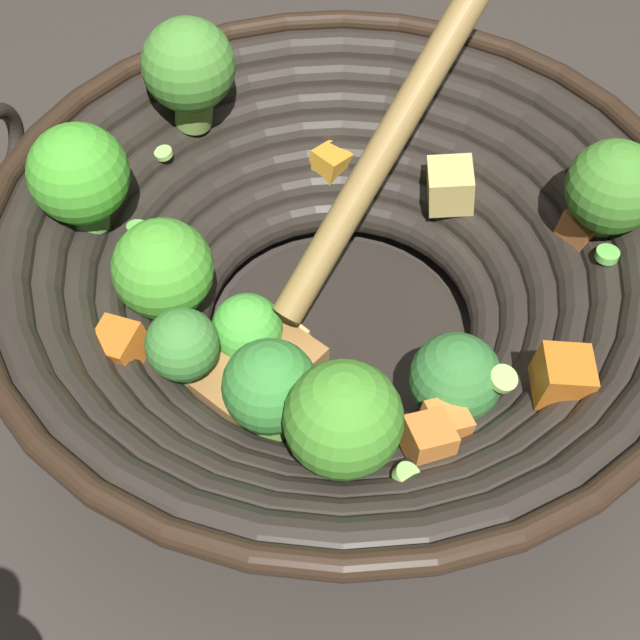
% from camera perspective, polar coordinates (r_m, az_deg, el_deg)
% --- Properties ---
extents(ground_plane, '(4.00, 4.00, 0.00)m').
position_cam_1_polar(ground_plane, '(0.62, 1.17, -1.13)').
color(ground_plane, '#332D28').
extents(wok, '(0.45, 0.42, 0.24)m').
position_cam_1_polar(wok, '(0.57, 1.05, 3.09)').
color(wok, black).
rests_on(wok, ground).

